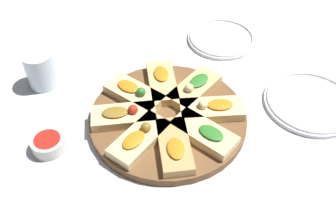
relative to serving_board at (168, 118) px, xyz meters
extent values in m
plane|color=silver|center=(0.00, 0.00, -0.01)|extent=(3.00, 3.00, 0.00)
cylinder|color=brown|center=(0.00, 0.00, 0.00)|extent=(0.36, 0.36, 0.02)
cube|color=tan|center=(0.10, -0.03, 0.02)|extent=(0.16, 0.11, 0.02)
ellipsoid|color=orange|center=(0.11, -0.04, 0.04)|extent=(0.07, 0.05, 0.01)
cube|color=#E5C689|center=(0.09, 0.04, 0.02)|extent=(0.16, 0.12, 0.02)
ellipsoid|color=#2D7A28|center=(0.11, 0.05, 0.04)|extent=(0.07, 0.06, 0.01)
cube|color=#E5C689|center=(0.04, 0.09, 0.02)|extent=(0.12, 0.16, 0.02)
ellipsoid|color=orange|center=(0.05, 0.11, 0.04)|extent=(0.06, 0.07, 0.01)
sphere|color=beige|center=(0.03, 0.07, 0.04)|extent=(0.02, 0.02, 0.02)
cube|color=#DBB775|center=(-0.04, 0.09, 0.02)|extent=(0.12, 0.16, 0.02)
ellipsoid|color=#2D7A28|center=(-0.05, 0.11, 0.04)|extent=(0.06, 0.07, 0.01)
sphere|color=beige|center=(-0.03, 0.07, 0.04)|extent=(0.02, 0.02, 0.02)
cube|color=#DBB775|center=(-0.10, 0.03, 0.02)|extent=(0.16, 0.11, 0.02)
ellipsoid|color=orange|center=(-0.11, 0.04, 0.04)|extent=(0.07, 0.05, 0.01)
cube|color=#E5C689|center=(-0.09, -0.04, 0.02)|extent=(0.16, 0.12, 0.02)
ellipsoid|color=orange|center=(-0.11, -0.05, 0.04)|extent=(0.07, 0.06, 0.01)
sphere|color=#2D7A28|center=(-0.07, -0.03, 0.04)|extent=(0.02, 0.02, 0.02)
cube|color=#E5C689|center=(-0.04, -0.10, 0.02)|extent=(0.11, 0.16, 0.02)
ellipsoid|color=olive|center=(-0.04, -0.11, 0.04)|extent=(0.05, 0.07, 0.01)
sphere|color=red|center=(-0.03, -0.07, 0.04)|extent=(0.02, 0.02, 0.02)
cube|color=#E5C689|center=(0.04, -0.09, 0.02)|extent=(0.12, 0.16, 0.02)
ellipsoid|color=orange|center=(0.05, -0.11, 0.04)|extent=(0.06, 0.07, 0.01)
sphere|color=olive|center=(0.03, -0.07, 0.04)|extent=(0.02, 0.02, 0.02)
cylinder|color=white|center=(-0.21, 0.29, -0.01)|extent=(0.20, 0.20, 0.01)
torus|color=white|center=(-0.21, 0.29, 0.00)|extent=(0.19, 0.19, 0.01)
cylinder|color=white|center=(0.11, 0.34, -0.01)|extent=(0.23, 0.23, 0.01)
torus|color=white|center=(0.11, 0.34, 0.00)|extent=(0.22, 0.22, 0.01)
cylinder|color=silver|center=(-0.27, -0.22, 0.04)|extent=(0.07, 0.07, 0.10)
cylinder|color=silver|center=(-0.05, -0.27, 0.01)|extent=(0.07, 0.07, 0.03)
cylinder|color=#B22319|center=(-0.05, -0.27, 0.02)|extent=(0.06, 0.06, 0.01)
camera|label=1|loc=(0.56, -0.29, 0.67)|focal=42.00mm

